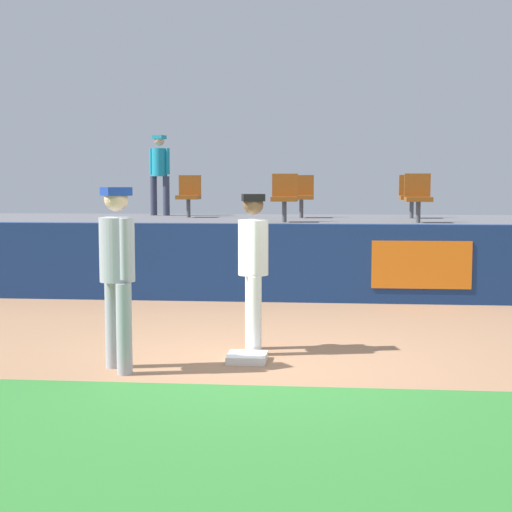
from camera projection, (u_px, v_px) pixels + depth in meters
ground_plane at (264, 364)px, 7.64m from camera, size 60.00×60.00×0.00m
grass_foreground_strip at (238, 437)px, 5.43m from camera, size 18.00×2.80×0.01m
first_base at (247, 358)px, 7.76m from camera, size 0.40×0.40×0.08m
player_fielder_home at (254, 261)px, 8.13m from camera, size 0.39×0.56×1.72m
player_runner_visitor at (117, 265)px, 7.28m from camera, size 0.48×0.48×1.79m
field_wall at (286, 263)px, 11.74m from camera, size 18.00×0.26×1.22m
bleacher_platform at (293, 250)px, 14.29m from camera, size 18.00×4.80×1.17m
seat_front_right at (418, 195)px, 12.87m from camera, size 0.44×0.44×0.84m
seat_back_right at (411, 194)px, 14.64m from camera, size 0.46×0.44×0.84m
seat_back_center at (301, 194)px, 14.84m from camera, size 0.48×0.44×0.84m
seat_back_left at (189, 194)px, 15.05m from camera, size 0.45×0.44×0.84m
seat_front_center at (285, 195)px, 13.08m from camera, size 0.45×0.44×0.84m
spectator_hooded at (160, 169)px, 15.92m from camera, size 0.46×0.40×1.69m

